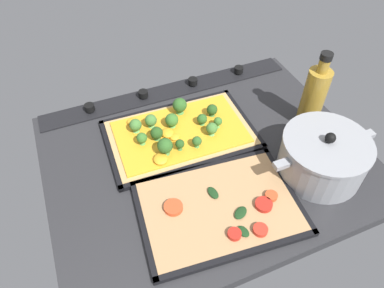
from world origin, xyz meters
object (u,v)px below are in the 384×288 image
baking_tray_front (180,135)px  baking_tray_back (219,208)px  broccoli_pizza (178,131)px  veggie_pizza_back (220,207)px  cooking_pot (323,156)px  oil_bottle (314,96)px

baking_tray_front → baking_tray_back: same height
broccoli_pizza → baking_tray_back: bearing=90.5°
broccoli_pizza → veggie_pizza_back: broccoli_pizza is taller
baking_tray_front → baking_tray_back: 24.32cm
cooking_pot → veggie_pizza_back: bearing=2.2°
cooking_pot → baking_tray_back: bearing=1.6°
baking_tray_front → cooking_pot: cooking_pot is taller
baking_tray_back → oil_bottle: 38.93cm
baking_tray_back → cooking_pot: cooking_pot is taller
baking_tray_front → broccoli_pizza: size_ratio=1.07×
baking_tray_front → veggie_pizza_back: bearing=89.6°
baking_tray_front → cooking_pot: 35.82cm
broccoli_pizza → veggie_pizza_back: 24.75cm
broccoli_pizza → oil_bottle: size_ratio=1.68×
baking_tray_back → cooking_pot: bearing=-178.4°
baking_tray_front → broccoli_pizza: 1.74cm
baking_tray_front → baking_tray_back: bearing=89.2°
cooking_pot → baking_tray_front: bearing=-41.6°
baking_tray_front → veggie_pizza_back: size_ratio=1.13×
baking_tray_front → oil_bottle: size_ratio=1.79×
veggie_pizza_back → cooking_pot: size_ratio=1.28×
baking_tray_back → cooking_pot: size_ratio=1.38×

